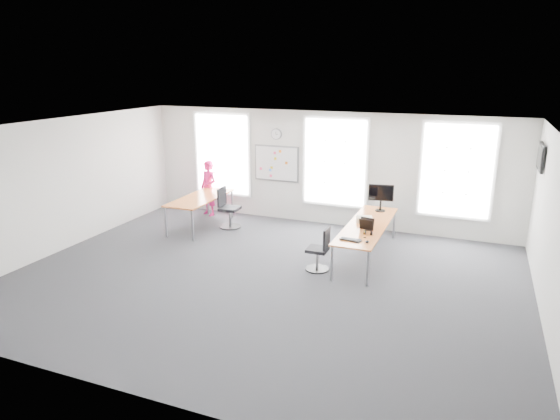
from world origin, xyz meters
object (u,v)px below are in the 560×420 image
at_px(desk_left, 200,200).
at_px(keyboard, 351,240).
at_px(chair_left, 228,210).
at_px(monitor, 381,195).
at_px(desk_right, 367,227).
at_px(chair_right, 320,252).
at_px(headphones, 368,232).
at_px(person, 208,188).

relative_size(desk_left, keyboard, 5.12).
xyz_separation_m(chair_left, monitor, (3.92, 0.36, 0.69)).
bearing_deg(desk_right, monitor, 87.07).
height_order(desk_right, chair_left, chair_left).
distance_m(desk_left, chair_right, 4.16).
bearing_deg(monitor, keyboard, -103.25).
height_order(desk_right, monitor, monitor).
xyz_separation_m(desk_left, headphones, (4.70, -1.24, 0.07)).
height_order(keyboard, monitor, monitor).
height_order(desk_right, chair_right, chair_right).
bearing_deg(desk_left, headphones, -14.75).
distance_m(chair_right, monitor, 2.49).
height_order(chair_right, headphones, chair_right).
bearing_deg(headphones, keyboard, -97.59).
distance_m(desk_right, desk_left, 4.57).
height_order(desk_left, person, person).
relative_size(desk_left, chair_left, 2.08).
xyz_separation_m(person, monitor, (4.95, -0.46, 0.37)).
distance_m(chair_right, keyboard, 0.75).
bearing_deg(person, monitor, 15.94).
relative_size(chair_right, person, 0.59).
bearing_deg(headphones, person, 175.03).
distance_m(chair_right, person, 4.97).
bearing_deg(monitor, desk_right, -102.63).
xyz_separation_m(person, headphones, (5.05, -2.29, 0.03)).
xyz_separation_m(chair_right, headphones, (0.89, 0.41, 0.40)).
relative_size(desk_right, headphones, 17.71).
distance_m(desk_right, monitor, 1.23).
bearing_deg(monitor, chair_left, 175.50).
height_order(desk_left, keyboard, desk_left).
relative_size(desk_left, person, 1.42).
relative_size(chair_right, keyboard, 2.15).
relative_size(chair_right, chair_left, 0.87).
xyz_separation_m(desk_left, keyboard, (4.45, -1.71, 0.03)).
relative_size(person, keyboard, 3.62).
relative_size(person, monitor, 2.40).
bearing_deg(headphones, chair_left, 179.35).
distance_m(person, monitor, 4.99).
bearing_deg(chair_right, headphones, 113.74).
xyz_separation_m(chair_right, chair_left, (-3.13, 1.88, 0.06)).
height_order(desk_left, headphones, headphones).
distance_m(chair_left, headphones, 4.30).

